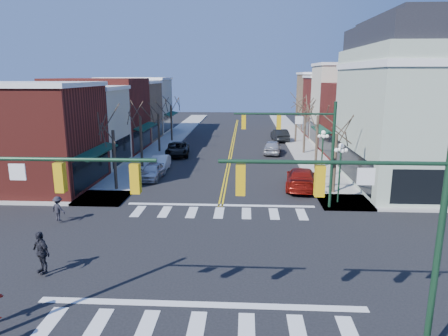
# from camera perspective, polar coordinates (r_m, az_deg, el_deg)

# --- Properties ---
(ground) EXTENTS (160.00, 160.00, 0.00)m
(ground) POSITION_cam_1_polar(r_m,az_deg,el_deg) (20.68, -1.88, -12.15)
(ground) COLOR black
(ground) RESTS_ON ground
(sidewalk_left) EXTENTS (3.50, 70.00, 0.15)m
(sidewalk_left) POSITION_cam_1_polar(r_m,az_deg,el_deg) (40.95, -11.71, 0.48)
(sidewalk_left) COLOR #9E9B93
(sidewalk_left) RESTS_ON ground
(sidewalk_right) EXTENTS (3.50, 70.00, 0.15)m
(sidewalk_right) POSITION_cam_1_polar(r_m,az_deg,el_deg) (40.23, 13.16, 0.19)
(sidewalk_right) COLOR #9E9B93
(sidewalk_right) RESTS_ON ground
(bldg_left_brick_a) EXTENTS (10.00, 8.50, 8.00)m
(bldg_left_brick_a) POSITION_cam_1_polar(r_m,az_deg,el_deg) (35.23, -26.17, 3.89)
(bldg_left_brick_a) COLOR maroon
(bldg_left_brick_a) RESTS_ON ground
(bldg_left_stucco_a) EXTENTS (10.00, 7.00, 7.50)m
(bldg_left_stucco_a) POSITION_cam_1_polar(r_m,az_deg,el_deg) (42.12, -21.07, 5.31)
(bldg_left_stucco_a) COLOR beige
(bldg_left_stucco_a) RESTS_ON ground
(bldg_left_brick_b) EXTENTS (10.00, 9.00, 8.50)m
(bldg_left_brick_b) POSITION_cam_1_polar(r_m,az_deg,el_deg) (49.43, -17.38, 7.19)
(bldg_left_brick_b) COLOR maroon
(bldg_left_brick_b) RESTS_ON ground
(bldg_left_tan) EXTENTS (10.00, 7.50, 7.80)m
(bldg_left_tan) POSITION_cam_1_polar(r_m,az_deg,el_deg) (57.24, -14.50, 7.75)
(bldg_left_tan) COLOR #977653
(bldg_left_tan) RESTS_ON ground
(bldg_left_stucco_b) EXTENTS (10.00, 8.00, 8.20)m
(bldg_left_stucco_b) POSITION_cam_1_polar(r_m,az_deg,el_deg) (64.63, -12.45, 8.60)
(bldg_left_stucco_b) COLOR beige
(bldg_left_stucco_b) RESTS_ON ground
(bldg_right_brick_a) EXTENTS (10.00, 8.50, 8.00)m
(bldg_right_brick_a) POSITION_cam_1_polar(r_m,az_deg,el_deg) (46.73, 20.43, 6.35)
(bldg_right_brick_a) COLOR maroon
(bldg_right_brick_a) RESTS_ON ground
(bldg_right_stucco) EXTENTS (10.00, 7.00, 10.00)m
(bldg_right_stucco) POSITION_cam_1_polar(r_m,az_deg,el_deg) (54.06, 18.12, 8.40)
(bldg_right_stucco) COLOR beige
(bldg_right_stucco) RESTS_ON ground
(bldg_right_brick_b) EXTENTS (10.00, 8.00, 8.50)m
(bldg_right_brick_b) POSITION_cam_1_polar(r_m,az_deg,el_deg) (61.38, 16.29, 8.30)
(bldg_right_brick_b) COLOR maroon
(bldg_right_brick_b) RESTS_ON ground
(bldg_right_tan) EXTENTS (10.00, 8.00, 9.00)m
(bldg_right_tan) POSITION_cam_1_polar(r_m,az_deg,el_deg) (69.16, 14.83, 9.08)
(bldg_right_tan) COLOR #977653
(bldg_right_tan) RESTS_ON ground
(victorian_corner) EXTENTS (12.25, 14.25, 13.30)m
(victorian_corner) POSITION_cam_1_polar(r_m,az_deg,el_deg) (36.36, 27.47, 8.23)
(victorian_corner) COLOR #A6B69E
(victorian_corner) RESTS_ON ground
(traffic_mast_near_left) EXTENTS (6.60, 0.28, 7.20)m
(traffic_mast_near_left) POSITION_cam_1_polar(r_m,az_deg,el_deg) (13.97, -28.36, -5.63)
(traffic_mast_near_left) COLOR #14331E
(traffic_mast_near_left) RESTS_ON ground
(traffic_mast_near_right) EXTENTS (6.60, 0.28, 7.20)m
(traffic_mast_near_right) POSITION_cam_1_polar(r_m,az_deg,el_deg) (12.57, 21.01, -6.89)
(traffic_mast_near_right) COLOR #14331E
(traffic_mast_near_right) RESTS_ON ground
(traffic_mast_far_right) EXTENTS (6.60, 0.28, 7.20)m
(traffic_mast_far_right) POSITION_cam_1_polar(r_m,az_deg,el_deg) (26.63, 11.46, 3.96)
(traffic_mast_far_right) COLOR #14331E
(traffic_mast_far_right) RESTS_ON ground
(lamppost_corner) EXTENTS (0.36, 0.36, 4.33)m
(lamppost_corner) POSITION_cam_1_polar(r_m,az_deg,el_deg) (28.51, 16.27, 0.71)
(lamppost_corner) COLOR #14331E
(lamppost_corner) RESTS_ON ground
(lamppost_midblock) EXTENTS (0.36, 0.36, 4.33)m
(lamppost_midblock) POSITION_cam_1_polar(r_m,az_deg,el_deg) (34.75, 13.91, 3.00)
(lamppost_midblock) COLOR #14331E
(lamppost_midblock) RESTS_ON ground
(tree_left_a) EXTENTS (0.24, 0.24, 4.76)m
(tree_left_a) POSITION_cam_1_polar(r_m,az_deg,el_deg) (31.95, -15.34, 0.99)
(tree_left_a) COLOR #382B21
(tree_left_a) RESTS_ON ground
(tree_left_b) EXTENTS (0.24, 0.24, 5.04)m
(tree_left_b) POSITION_cam_1_polar(r_m,az_deg,el_deg) (39.46, -11.75, 3.63)
(tree_left_b) COLOR #382B21
(tree_left_b) RESTS_ON ground
(tree_left_c) EXTENTS (0.24, 0.24, 4.55)m
(tree_left_c) POSITION_cam_1_polar(r_m,az_deg,el_deg) (47.18, -9.28, 4.94)
(tree_left_c) COLOR #382B21
(tree_left_c) RESTS_ON ground
(tree_left_d) EXTENTS (0.24, 0.24, 4.90)m
(tree_left_d) POSITION_cam_1_polar(r_m,az_deg,el_deg) (54.94, -7.52, 6.32)
(tree_left_d) COLOR #382B21
(tree_left_d) RESTS_ON ground
(tree_right_a) EXTENTS (0.24, 0.24, 4.62)m
(tree_right_a) POSITION_cam_1_polar(r_m,az_deg,el_deg) (31.07, 15.54, 0.51)
(tree_right_a) COLOR #382B21
(tree_right_a) RESTS_ON ground
(tree_right_b) EXTENTS (0.24, 0.24, 5.18)m
(tree_right_b) POSITION_cam_1_polar(r_m,az_deg,el_deg) (38.73, 13.09, 3.49)
(tree_right_b) COLOR #382B21
(tree_right_b) RESTS_ON ground
(tree_right_c) EXTENTS (0.24, 0.24, 4.83)m
(tree_right_c) POSITION_cam_1_polar(r_m,az_deg,el_deg) (46.56, 11.43, 4.92)
(tree_right_c) COLOR #382B21
(tree_right_c) RESTS_ON ground
(tree_right_d) EXTENTS (0.24, 0.24, 4.97)m
(tree_right_d) POSITION_cam_1_polar(r_m,az_deg,el_deg) (54.42, 10.25, 6.20)
(tree_right_d) COLOR #382B21
(tree_right_d) RESTS_ON ground
(car_left_near) EXTENTS (1.84, 4.18, 1.40)m
(car_left_near) POSITION_cam_1_polar(r_m,az_deg,el_deg) (35.23, -10.23, -0.44)
(car_left_near) COLOR silver
(car_left_near) RESTS_ON ground
(car_left_mid) EXTENTS (1.59, 4.26, 1.39)m
(car_left_mid) POSITION_cam_1_polar(r_m,az_deg,el_deg) (38.29, -9.14, 0.67)
(car_left_mid) COLOR silver
(car_left_mid) RESTS_ON ground
(car_left_far) EXTENTS (3.01, 5.60, 1.49)m
(car_left_far) POSITION_cam_1_polar(r_m,az_deg,el_deg) (45.13, -6.64, 2.70)
(car_left_far) COLOR black
(car_left_far) RESTS_ON ground
(car_right_near) EXTENTS (3.10, 6.03, 1.67)m
(car_right_near) POSITION_cam_1_polar(r_m,az_deg,el_deg) (32.33, 10.97, -1.45)
(car_right_near) COLOR maroon
(car_right_near) RESTS_ON ground
(car_right_mid) EXTENTS (2.46, 4.85, 1.58)m
(car_right_mid) POSITION_cam_1_polar(r_m,az_deg,el_deg) (46.19, 6.95, 2.98)
(car_right_mid) COLOR #B4B4B9
(car_right_mid) RESTS_ON ground
(car_right_far) EXTENTS (2.38, 5.20, 1.65)m
(car_right_far) POSITION_cam_1_polar(r_m,az_deg,el_deg) (55.52, 7.99, 4.68)
(car_right_far) COLOR black
(car_right_far) RESTS_ON ground
(pedestrian_dark_a) EXTENTS (1.22, 1.00, 1.95)m
(pedestrian_dark_a) POSITION_cam_1_polar(r_m,az_deg,el_deg) (19.93, -24.68, -10.87)
(pedestrian_dark_a) COLOR black
(pedestrian_dark_a) RESTS_ON sidewalk_left
(pedestrian_dark_b) EXTENTS (1.14, 0.92, 1.53)m
(pedestrian_dark_b) POSITION_cam_1_polar(r_m,az_deg,el_deg) (26.38, -22.61, -5.38)
(pedestrian_dark_b) COLOR black
(pedestrian_dark_b) RESTS_ON sidewalk_left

